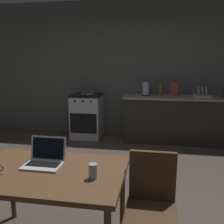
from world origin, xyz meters
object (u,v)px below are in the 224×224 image
(dining_table, at_px, (48,178))
(cereal_box, at_px, (174,89))
(stove_oven, at_px, (87,116))
(laptop, at_px, (44,160))
(bottle_b, at_px, (160,89))
(bottle, at_px, (224,91))
(drinking_glass, at_px, (93,171))
(frying_pan, at_px, (87,93))
(chair, at_px, (152,201))
(electric_kettle, at_px, (146,89))
(dish_rack, at_px, (202,95))

(dining_table, xyz_separation_m, cereal_box, (1.19, 3.29, 0.38))
(stove_oven, relative_size, laptop, 2.85)
(bottle_b, bearing_deg, dining_table, -105.36)
(dining_table, distance_m, bottle_b, 3.50)
(bottle, distance_m, drinking_glass, 3.71)
(bottle_b, bearing_deg, frying_pan, -175.82)
(chair, relative_size, laptop, 2.82)
(bottle, relative_size, drinking_glass, 2.30)
(chair, relative_size, frying_pan, 2.02)
(stove_oven, relative_size, bottle_b, 3.35)
(bottle, bearing_deg, electric_kettle, 178.02)
(cereal_box, bearing_deg, dish_rack, -2.24)
(stove_oven, relative_size, dining_table, 0.72)
(drinking_glass, bearing_deg, laptop, 159.22)
(dining_table, bearing_deg, chair, 2.31)
(frying_pan, bearing_deg, laptop, -81.31)
(dining_table, bearing_deg, bottle_b, 74.64)
(frying_pan, height_order, drinking_glass, frying_pan)
(dining_table, height_order, laptop, laptop)
(dish_rack, bearing_deg, drinking_glass, -111.12)
(stove_oven, xyz_separation_m, frying_pan, (0.02, -0.03, 0.48))
(laptop, relative_size, cereal_box, 1.18)
(dining_table, xyz_separation_m, frying_pan, (-0.55, 3.24, 0.27))
(dining_table, relative_size, cereal_box, 4.69)
(bottle, height_order, drinking_glass, bottle)
(frying_pan, relative_size, cereal_box, 1.65)
(chair, distance_m, frying_pan, 3.53)
(laptop, height_order, frying_pan, laptop)
(bottle, bearing_deg, dish_rack, 172.64)
(bottle_b, bearing_deg, cereal_box, -12.71)
(bottle, distance_m, bottle_b, 1.17)
(electric_kettle, bearing_deg, stove_oven, -179.88)
(stove_oven, height_order, dish_rack, dish_rack)
(bottle, xyz_separation_m, drinking_glass, (-1.68, -3.30, -0.24))
(chair, distance_m, cereal_box, 3.32)
(dish_rack, height_order, bottle_b, bottle_b)
(chair, relative_size, electric_kettle, 3.39)
(dining_table, bearing_deg, frying_pan, 99.64)
(chair, xyz_separation_m, frying_pan, (-1.40, 3.21, 0.41))
(stove_oven, height_order, laptop, laptop)
(electric_kettle, distance_m, bottle_b, 0.29)
(electric_kettle, distance_m, drinking_glass, 3.37)
(laptop, xyz_separation_m, frying_pan, (-0.48, 3.14, 0.15))
(stove_oven, bearing_deg, bottle, -1.03)
(chair, height_order, laptop, laptop)
(bottle, xyz_separation_m, dish_rack, (-0.39, 0.05, -0.08))
(chair, bearing_deg, dining_table, 172.35)
(laptop, height_order, bottle_b, bottle_b)
(laptop, xyz_separation_m, electric_kettle, (0.71, 3.17, 0.26))
(laptop, height_order, dish_rack, dish_rack)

